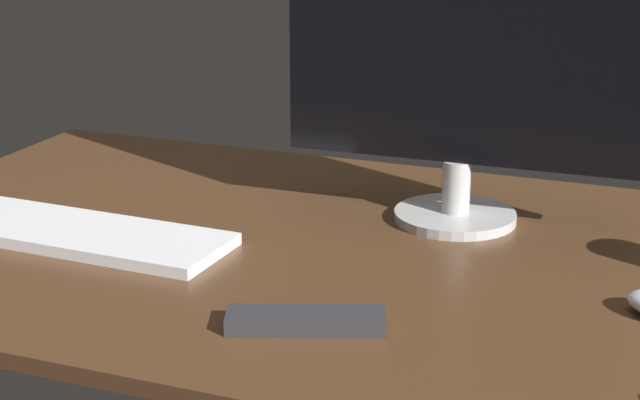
{
  "coord_description": "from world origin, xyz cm",
  "views": [
    {
      "loc": [
        46.16,
        -122.82,
        51.77
      ],
      "look_at": [
        -2.63,
        1.6,
        8.0
      ],
      "focal_mm": 58.64,
      "sensor_mm": 36.0,
      "label": 1
    }
  ],
  "objects": [
    {
      "name": "monitor",
      "position": [
        12.33,
        16.79,
        23.34
      ],
      "size": [
        50.09,
        17.56,
        40.27
      ],
      "rotation": [
        0.0,
        0.0,
        0.02
      ],
      "color": "#BBBBBB",
      "rests_on": "desk"
    },
    {
      "name": "keyboard",
      "position": [
        -33.89,
        -9.52,
        2.8
      ],
      "size": [
        43.34,
        15.92,
        1.6
      ],
      "primitive_type": "cube",
      "rotation": [
        0.0,
        0.0,
        -0.04
      ],
      "color": "white",
      "rests_on": "desk"
    },
    {
      "name": "tv_remote",
      "position": [
        5.94,
        -24.66,
        2.92
      ],
      "size": [
        18.38,
        10.88,
        1.83
      ],
      "primitive_type": "cube",
      "rotation": [
        0.0,
        0.0,
        0.35
      ],
      "color": "#2D2D33",
      "rests_on": "desk"
    },
    {
      "name": "desk",
      "position": [
        0.0,
        0.0,
        1.0
      ],
      "size": [
        140.0,
        84.0,
        2.0
      ],
      "primitive_type": "cube",
      "color": "#4C301C",
      "rests_on": "ground"
    }
  ]
}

